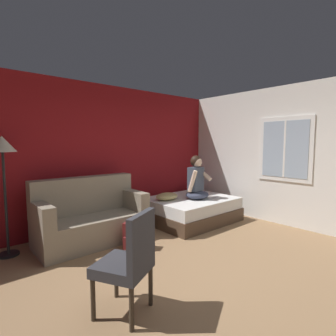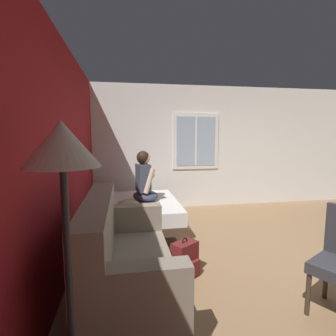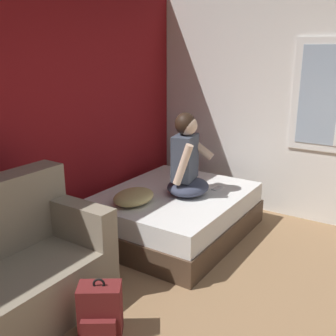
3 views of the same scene
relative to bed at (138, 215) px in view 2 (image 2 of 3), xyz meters
The scene contains 10 objects.
ground_plane 2.35m from the bed, 130.78° to the right, with size 40.00×40.00×0.00m, color #93704C.
wall_back_accent 2.12m from the bed, 147.91° to the left, with size 10.42×0.16×2.70m, color maroon.
wall_side_with_window 2.44m from the bed, 54.41° to the right, with size 0.19×6.69×2.70m.
bed is the anchor object (origin of this frame).
couch 2.08m from the bed, behind, with size 1.70×0.83×1.04m.
person_seated 0.61m from the bed, 70.78° to the right, with size 0.60×0.53×0.88m.
backpack 1.75m from the bed, 165.21° to the right, with size 0.34×0.35×0.46m.
throw_pillow 0.61m from the bed, 160.43° to the left, with size 0.48×0.36×0.14m, color tan.
cell_phone 0.55m from the bed, 42.89° to the right, with size 0.07×0.14×0.01m, color #B7B7BC.
floor_lamp 3.44m from the bed, behind, with size 0.36×0.36×1.70m.
Camera 2 is at (-2.96, 2.01, 1.63)m, focal length 28.00 mm.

